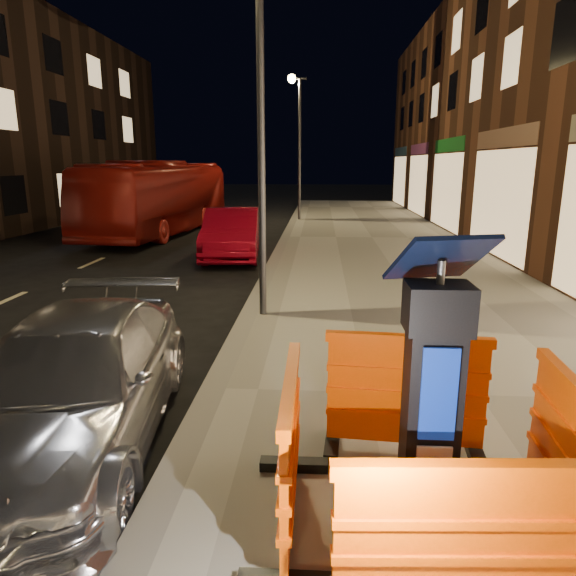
# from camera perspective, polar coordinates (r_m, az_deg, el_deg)

# --- Properties ---
(ground_plane) EXTENTS (120.00, 120.00, 0.00)m
(ground_plane) POSITION_cam_1_polar(r_m,az_deg,el_deg) (6.12, -8.28, -12.21)
(ground_plane) COLOR black
(ground_plane) RESTS_ON ground
(sidewalk) EXTENTS (6.00, 60.00, 0.15)m
(sidewalk) POSITION_cam_1_polar(r_m,az_deg,el_deg) (6.23, 20.46, -11.72)
(sidewalk) COLOR gray
(sidewalk) RESTS_ON ground
(kerb) EXTENTS (0.30, 60.00, 0.15)m
(kerb) POSITION_cam_1_polar(r_m,az_deg,el_deg) (6.09, -8.30, -11.58)
(kerb) COLOR slate
(kerb) RESTS_ON ground
(parking_kiosk) EXTENTS (0.64, 0.64, 1.98)m
(parking_kiosk) POSITION_cam_1_polar(r_m,az_deg,el_deg) (3.64, 15.69, -11.62)
(parking_kiosk) COLOR black
(parking_kiosk) RESTS_ON sidewalk
(barrier_front) EXTENTS (1.45, 0.66, 1.10)m
(barrier_front) POSITION_cam_1_polar(r_m,az_deg,el_deg) (3.09, 19.09, -26.58)
(barrier_front) COLOR #FD4F00
(barrier_front) RESTS_ON sidewalk
(barrier_back) EXTENTS (1.46, 0.70, 1.10)m
(barrier_back) POSITION_cam_1_polar(r_m,az_deg,el_deg) (4.66, 12.93, -11.52)
(barrier_back) COLOR #FD4F00
(barrier_back) RESTS_ON sidewalk
(barrier_kerbside) EXTENTS (0.59, 1.42, 1.10)m
(barrier_kerbside) POSITION_cam_1_polar(r_m,az_deg,el_deg) (3.77, 0.24, -17.66)
(barrier_kerbside) COLOR #FD4F00
(barrier_kerbside) RESTS_ON sidewalk
(barrier_bldgside) EXTENTS (0.67, 1.45, 1.10)m
(barrier_bldgside) POSITION_cam_1_polar(r_m,az_deg,el_deg) (4.14, 28.81, -16.45)
(barrier_bldgside) COLOR #FD4F00
(barrier_bldgside) RESTS_ON sidewalk
(car_silver) EXTENTS (2.20, 4.41, 1.23)m
(car_silver) POSITION_cam_1_polar(r_m,az_deg,el_deg) (5.65, -22.23, -15.52)
(car_silver) COLOR silver
(car_silver) RESTS_ON ground
(car_red) EXTENTS (1.88, 4.37, 1.40)m
(car_red) POSITION_cam_1_polar(r_m,az_deg,el_deg) (14.89, -6.15, 3.39)
(car_red) COLOR maroon
(car_red) RESTS_ON ground
(bus_doubledecker) EXTENTS (3.13, 9.97, 2.73)m
(bus_doubledecker) POSITION_cam_1_polar(r_m,az_deg,el_deg) (20.53, -13.73, 5.93)
(bus_doubledecker) COLOR maroon
(bus_doubledecker) RESTS_ON ground
(street_lamp_mid) EXTENTS (0.12, 0.12, 6.00)m
(street_lamp_mid) POSITION_cam_1_polar(r_m,az_deg,el_deg) (8.44, -3.01, 17.05)
(street_lamp_mid) COLOR #3F3F44
(street_lamp_mid) RESTS_ON sidewalk
(street_lamp_far) EXTENTS (0.12, 0.12, 6.00)m
(street_lamp_far) POSITION_cam_1_polar(r_m,az_deg,el_deg) (23.40, 1.29, 14.96)
(street_lamp_far) COLOR #3F3F44
(street_lamp_far) RESTS_ON sidewalk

